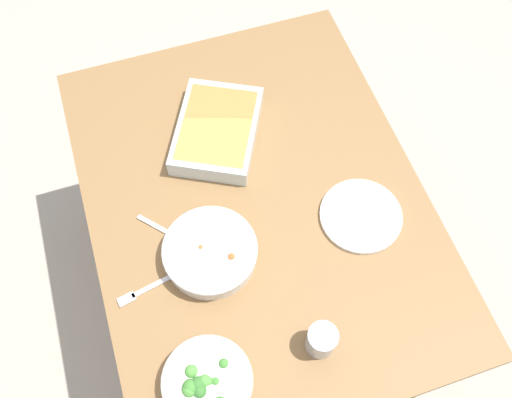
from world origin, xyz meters
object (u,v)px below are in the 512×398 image
(stew_bowl, at_px, (210,252))
(fork_on_table, at_px, (146,289))
(drink_cup, at_px, (321,340))
(spoon_by_broccoli, at_px, (217,367))
(spoon_by_stew, at_px, (173,235))
(baking_dish, at_px, (217,130))
(side_plate, at_px, (361,216))
(broccoli_bowl, at_px, (207,383))

(stew_bowl, height_order, fork_on_table, stew_bowl)
(stew_bowl, relative_size, fork_on_table, 1.37)
(drink_cup, bearing_deg, spoon_by_broccoli, -95.99)
(spoon_by_stew, bearing_deg, drink_cup, 34.36)
(baking_dish, distance_m, spoon_by_stew, 0.33)
(stew_bowl, distance_m, side_plate, 0.41)
(broccoli_bowl, height_order, baking_dish, broccoli_bowl)
(drink_cup, bearing_deg, spoon_by_stew, -145.64)
(stew_bowl, relative_size, baking_dish, 0.66)
(side_plate, bearing_deg, baking_dish, -141.64)
(side_plate, bearing_deg, broccoli_bowl, -60.34)
(drink_cup, height_order, spoon_by_stew, drink_cup)
(spoon_by_stew, bearing_deg, broccoli_bowl, -2.53)
(spoon_by_broccoli, bearing_deg, drink_cup, 84.01)
(baking_dish, bearing_deg, broccoli_bowl, -18.30)
(baking_dish, xyz_separation_m, fork_on_table, (0.39, -0.30, -0.03))
(baking_dish, distance_m, drink_cup, 0.65)
(side_plate, bearing_deg, fork_on_table, -88.10)
(drink_cup, relative_size, spoon_by_stew, 0.60)
(side_plate, height_order, spoon_by_stew, side_plate)
(drink_cup, bearing_deg, stew_bowl, -148.16)
(baking_dish, xyz_separation_m, drink_cup, (0.65, 0.06, 0.00))
(spoon_by_stew, height_order, spoon_by_broccoli, same)
(drink_cup, distance_m, spoon_by_broccoli, 0.25)
(drink_cup, bearing_deg, broccoli_bowl, -88.76)
(drink_cup, relative_size, spoon_by_broccoli, 0.60)
(stew_bowl, bearing_deg, broccoli_bowl, -17.37)
(broccoli_bowl, xyz_separation_m, spoon_by_stew, (-0.39, 0.02, -0.03))
(fork_on_table, bearing_deg, stew_bowl, 100.90)
(side_plate, xyz_separation_m, spoon_by_broccoli, (0.26, -0.48, -0.00))
(baking_dish, bearing_deg, stew_bowl, -19.10)
(broccoli_bowl, distance_m, fork_on_table, 0.28)
(baking_dish, bearing_deg, side_plate, 38.36)
(drink_cup, relative_size, side_plate, 0.39)
(drink_cup, height_order, fork_on_table, drink_cup)
(baking_dish, height_order, drink_cup, drink_cup)
(stew_bowl, relative_size, broccoli_bowl, 1.16)
(broccoli_bowl, relative_size, drink_cup, 2.46)
(fork_on_table, bearing_deg, spoon_by_broccoli, 25.98)
(baking_dish, height_order, side_plate, baking_dish)
(broccoli_bowl, xyz_separation_m, spoon_by_broccoli, (-0.03, 0.03, -0.03))
(broccoli_bowl, relative_size, side_plate, 0.95)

